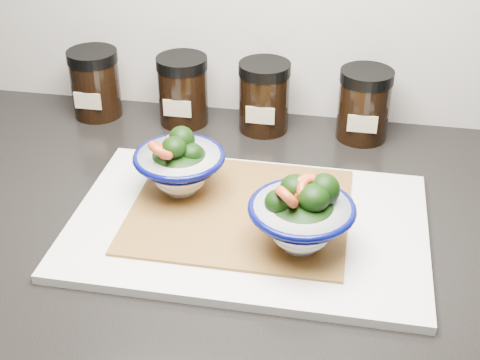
% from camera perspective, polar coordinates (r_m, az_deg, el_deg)
% --- Properties ---
extents(countertop, '(3.50, 0.60, 0.04)m').
position_cam_1_polar(countertop, '(0.90, 1.29, -3.93)').
color(countertop, black).
rests_on(countertop, cabinet).
extents(cutting_board, '(0.45, 0.30, 0.01)m').
position_cam_1_polar(cutting_board, '(0.86, 0.69, -3.85)').
color(cutting_board, silver).
rests_on(cutting_board, countertop).
extents(bamboo_mat, '(0.28, 0.24, 0.00)m').
position_cam_1_polar(bamboo_mat, '(0.87, -0.00, -2.56)').
color(bamboo_mat, '#A67031').
rests_on(bamboo_mat, cutting_board).
extents(bowl_left, '(0.12, 0.12, 0.10)m').
position_cam_1_polar(bowl_left, '(0.89, -5.22, 1.29)').
color(bowl_left, white).
rests_on(bowl_left, bamboo_mat).
extents(bowl_right, '(0.13, 0.13, 0.10)m').
position_cam_1_polar(bowl_right, '(0.79, 5.28, -3.10)').
color(bowl_right, white).
rests_on(bowl_right, bamboo_mat).
extents(spice_jar_a, '(0.08, 0.08, 0.11)m').
position_cam_1_polar(spice_jar_a, '(1.14, -12.25, 8.07)').
color(spice_jar_a, black).
rests_on(spice_jar_a, countertop).
extents(spice_jar_b, '(0.08, 0.08, 0.11)m').
position_cam_1_polar(spice_jar_b, '(1.09, -4.89, 7.64)').
color(spice_jar_b, black).
rests_on(spice_jar_b, countertop).
extents(spice_jar_c, '(0.08, 0.08, 0.11)m').
position_cam_1_polar(spice_jar_c, '(1.07, 2.07, 7.13)').
color(spice_jar_c, black).
rests_on(spice_jar_c, countertop).
extents(spice_jar_d, '(0.08, 0.08, 0.11)m').
position_cam_1_polar(spice_jar_d, '(1.06, 10.53, 6.35)').
color(spice_jar_d, black).
rests_on(spice_jar_d, countertop).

